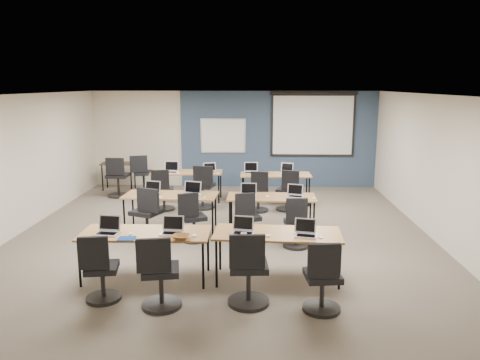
{
  "coord_description": "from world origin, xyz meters",
  "views": [
    {
      "loc": [
        0.65,
        -8.69,
        2.89
      ],
      "look_at": [
        0.32,
        0.4,
        1.02
      ],
      "focal_mm": 35.0,
      "sensor_mm": 36.0,
      "label": 1
    }
  ],
  "objects_px": {
    "laptop_4": "(152,191)",
    "utility_table": "(118,166)",
    "projector_screen": "(313,121)",
    "laptop_1": "(172,229)",
    "training_table_mid_left": "(171,197)",
    "task_chair_2": "(248,275)",
    "task_chair_11": "(288,194)",
    "training_table_front_left": "(145,235)",
    "task_chair_10": "(259,195)",
    "laptop_11": "(287,170)",
    "training_table_back_left": "(187,173)",
    "task_chair_6": "(248,221)",
    "training_table_mid_right": "(271,199)",
    "laptop_10": "(251,170)",
    "spare_chair_b": "(118,180)",
    "task_chair_0": "(100,274)",
    "laptop_0": "(108,229)",
    "laptop_8": "(171,170)",
    "laptop_9": "(209,170)",
    "task_chair_4": "(147,218)",
    "training_table_back_right": "(276,176)",
    "task_chair_5": "(192,221)",
    "task_chair_8": "(163,193)",
    "laptop_5": "(192,192)",
    "task_chair_1": "(159,278)",
    "laptop_2": "(243,229)",
    "spare_chair_a": "(143,177)",
    "whiteboard": "(223,136)",
    "task_chair_7": "(296,227)",
    "training_table_front_right": "(277,235)",
    "laptop_6": "(249,193)",
    "task_chair_3": "(322,283)",
    "task_chair_9": "(203,191)",
    "laptop_3": "(306,232)"
  },
  "relations": [
    {
      "from": "laptop_4",
      "to": "utility_table",
      "type": "relative_size",
      "value": 0.36
    },
    {
      "from": "projector_screen",
      "to": "laptop_1",
      "type": "relative_size",
      "value": 7.5
    },
    {
      "from": "training_table_mid_left",
      "to": "laptop_4",
      "type": "relative_size",
      "value": 5.56
    },
    {
      "from": "task_chair_2",
      "to": "task_chair_11",
      "type": "bearing_deg",
      "value": 76.17
    },
    {
      "from": "training_table_front_left",
      "to": "task_chair_10",
      "type": "xyz_separation_m",
      "value": [
        1.69,
        3.83,
        -0.29
      ]
    },
    {
      "from": "task_chair_2",
      "to": "laptop_11",
      "type": "distance_m",
      "value": 5.74
    },
    {
      "from": "training_table_back_left",
      "to": "task_chair_6",
      "type": "relative_size",
      "value": 1.87
    },
    {
      "from": "training_table_mid_right",
      "to": "laptop_10",
      "type": "xyz_separation_m",
      "value": [
        -0.44,
        2.46,
        0.11
      ]
    },
    {
      "from": "training_table_front_left",
      "to": "spare_chair_b",
      "type": "relative_size",
      "value": 1.81
    },
    {
      "from": "task_chair_0",
      "to": "laptop_11",
      "type": "height_order",
      "value": "laptop_11"
    },
    {
      "from": "laptop_0",
      "to": "laptop_11",
      "type": "distance_m",
      "value": 5.72
    },
    {
      "from": "training_table_mid_right",
      "to": "task_chair_0",
      "type": "bearing_deg",
      "value": -126.42
    },
    {
      "from": "laptop_1",
      "to": "laptop_8",
      "type": "relative_size",
      "value": 0.89
    },
    {
      "from": "projector_screen",
      "to": "laptop_9",
      "type": "height_order",
      "value": "projector_screen"
    },
    {
      "from": "task_chair_4",
      "to": "task_chair_6",
      "type": "height_order",
      "value": "task_chair_4"
    },
    {
      "from": "training_table_back_right",
      "to": "projector_screen",
      "type": "bearing_deg",
      "value": 58.47
    },
    {
      "from": "task_chair_5",
      "to": "training_table_mid_right",
      "type": "bearing_deg",
      "value": -0.18
    },
    {
      "from": "training_table_back_left",
      "to": "laptop_1",
      "type": "bearing_deg",
      "value": -85.79
    },
    {
      "from": "task_chair_8",
      "to": "task_chair_10",
      "type": "bearing_deg",
      "value": -10.15
    },
    {
      "from": "laptop_5",
      "to": "task_chair_4",
      "type": "bearing_deg",
      "value": -127.55
    },
    {
      "from": "task_chair_0",
      "to": "task_chair_1",
      "type": "relative_size",
      "value": 0.95
    },
    {
      "from": "task_chair_4",
      "to": "laptop_2",
      "type": "bearing_deg",
      "value": -21.2
    },
    {
      "from": "laptop_8",
      "to": "spare_chair_a",
      "type": "relative_size",
      "value": 0.34
    },
    {
      "from": "whiteboard",
      "to": "task_chair_7",
      "type": "height_order",
      "value": "whiteboard"
    },
    {
      "from": "task_chair_4",
      "to": "laptop_8",
      "type": "xyz_separation_m",
      "value": [
        -0.09,
        3.02,
        0.37
      ]
    },
    {
      "from": "task_chair_6",
      "to": "laptop_9",
      "type": "relative_size",
      "value": 3.03
    },
    {
      "from": "task_chair_4",
      "to": "task_chair_10",
      "type": "height_order",
      "value": "task_chair_4"
    },
    {
      "from": "training_table_front_right",
      "to": "task_chair_7",
      "type": "bearing_deg",
      "value": 76.67
    },
    {
      "from": "laptop_6",
      "to": "task_chair_7",
      "type": "relative_size",
      "value": 0.33
    },
    {
      "from": "laptop_0",
      "to": "task_chair_7",
      "type": "relative_size",
      "value": 0.35
    },
    {
      "from": "whiteboard",
      "to": "task_chair_8",
      "type": "xyz_separation_m",
      "value": [
        -1.22,
        -2.65,
        -1.05
      ]
    },
    {
      "from": "task_chair_3",
      "to": "laptop_4",
      "type": "distance_m",
      "value": 4.53
    },
    {
      "from": "spare_chair_b",
      "to": "training_table_front_right",
      "type": "bearing_deg",
      "value": -49.98
    },
    {
      "from": "task_chair_3",
      "to": "task_chair_11",
      "type": "xyz_separation_m",
      "value": [
        -0.13,
        4.93,
        -0.0
      ]
    },
    {
      "from": "laptop_9",
      "to": "laptop_5",
      "type": "bearing_deg",
      "value": -109.62
    },
    {
      "from": "task_chair_1",
      "to": "spare_chair_a",
      "type": "height_order",
      "value": "spare_chair_a"
    },
    {
      "from": "training_table_mid_right",
      "to": "task_chair_11",
      "type": "height_order",
      "value": "task_chair_11"
    },
    {
      "from": "training_table_mid_right",
      "to": "task_chair_1",
      "type": "relative_size",
      "value": 1.7
    },
    {
      "from": "training_table_back_left",
      "to": "utility_table",
      "type": "height_order",
      "value": "utility_table"
    },
    {
      "from": "whiteboard",
      "to": "task_chair_9",
      "type": "xyz_separation_m",
      "value": [
        -0.31,
        -2.47,
        -1.01
      ]
    },
    {
      "from": "training_table_mid_left",
      "to": "laptop_8",
      "type": "distance_m",
      "value": 2.41
    },
    {
      "from": "task_chair_0",
      "to": "task_chair_1",
      "type": "distance_m",
      "value": 0.85
    },
    {
      "from": "training_table_back_right",
      "to": "spare_chair_b",
      "type": "xyz_separation_m",
      "value": [
        -4.07,
        0.5,
        -0.24
      ]
    },
    {
      "from": "training_table_front_right",
      "to": "laptop_2",
      "type": "relative_size",
      "value": 5.99
    },
    {
      "from": "laptop_3",
      "to": "laptop_6",
      "type": "relative_size",
      "value": 0.98
    },
    {
      "from": "training_table_front_right",
      "to": "spare_chair_a",
      "type": "xyz_separation_m",
      "value": [
        -3.38,
        5.57,
        -0.25
      ]
    },
    {
      "from": "laptop_10",
      "to": "training_table_back_left",
      "type": "bearing_deg",
      "value": 176.1
    },
    {
      "from": "task_chair_5",
      "to": "spare_chair_a",
      "type": "xyz_separation_m",
      "value": [
        -1.88,
        3.91,
        0.04
      ]
    },
    {
      "from": "utility_table",
      "to": "task_chair_8",
      "type": "bearing_deg",
      "value": -54.71
    },
    {
      "from": "spare_chair_b",
      "to": "laptop_10",
      "type": "bearing_deg",
      "value": -3.54
    }
  ]
}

